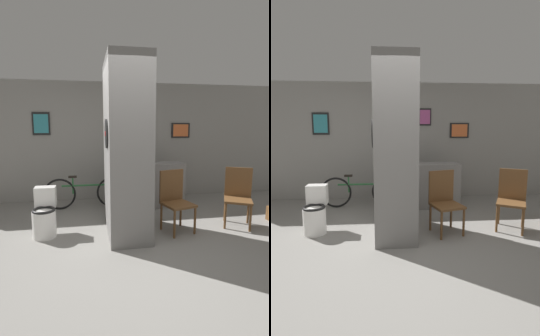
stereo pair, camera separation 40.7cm
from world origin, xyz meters
The scene contains 9 objects.
ground_plane centered at (0.00, 0.00, 0.00)m, with size 14.00×14.00×0.00m, color gray.
wall_back centered at (0.00, 2.63, 1.30)m, with size 8.00×0.09×2.60m.
pillar_center centered at (-0.07, 0.62, 1.30)m, with size 0.63×1.23×2.60m.
counter_shelf centered at (0.55, 1.83, 0.45)m, with size 1.47×0.44×0.91m.
toilet centered at (-1.31, 0.68, 0.31)m, with size 0.35×0.51×0.72m.
chair_near_pillar centered at (0.71, 0.55, 0.52)m, with size 0.53×0.53×0.96m.
chair_by_doorway centered at (1.82, 0.60, 0.52)m, with size 0.58×0.58×0.96m.
bicycle centered at (-0.69, 1.93, 0.33)m, with size 1.67×0.42×0.68m.
bottle_tall centered at (0.29, 1.89, 1.02)m, with size 0.07×0.07×0.30m.
Camera 1 is at (-0.62, -3.29, 1.66)m, focal length 28.00 mm.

